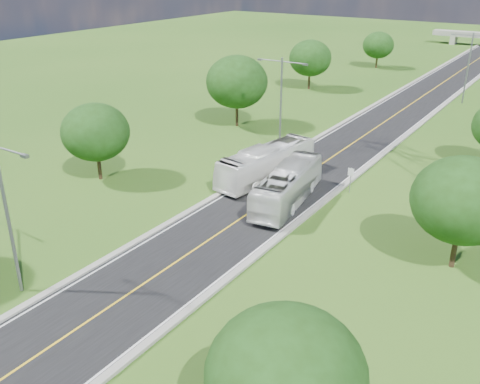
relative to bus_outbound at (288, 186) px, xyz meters
The scene contains 16 objects.
ground 27.23m from the bus_outbound, 93.48° to the left, with size 260.00×260.00×0.00m, color #2A5417.
road 33.21m from the bus_outbound, 92.85° to the left, with size 8.00×150.00×0.06m, color black.
curb_left 33.69m from the bus_outbound, 100.10° to the left, with size 0.50×150.00×0.22m, color gray.
curb_right 33.27m from the bus_outbound, 85.51° to the left, with size 0.50×150.00×0.22m, color gray.
speed_limit_sign 6.23m from the bus_outbound, 55.24° to the left, with size 0.55×0.09×2.40m.
streetlight_near_left 22.64m from the bus_outbound, 110.13° to the right, with size 5.90×0.25×10.00m.
streetlight_mid_left 14.97m from the bus_outbound, 122.23° to the left, with size 5.90×0.25×10.00m.
streetlight_far_right 45.54m from the bus_outbound, 84.49° to the left, with size 5.90×0.25×10.00m.
tree_lb 18.55m from the bus_outbound, 164.58° to the right, with size 6.30×6.30×7.33m.
tree_lc 24.21m from the bus_outbound, 134.18° to the left, with size 7.56×7.56×8.79m.
tree_ld 45.28m from the bus_outbound, 114.39° to the left, with size 6.72×6.72×7.82m.
tree_le 67.16m from the bus_outbound, 103.93° to the left, with size 5.88×5.88×6.84m.
tree_ra 26.16m from the bus_outbound, 61.63° to the right, with size 6.30×6.30×7.33m.
tree_rb 15.00m from the bus_outbound, 11.30° to the right, with size 6.72×6.72×7.82m.
bus_outbound is the anchor object (origin of this frame).
bus_inbound 5.61m from the bus_outbound, 139.50° to the left, with size 2.76×11.79×3.28m, color white.
Camera 1 is at (21.29, -4.20, 19.17)m, focal length 40.00 mm.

